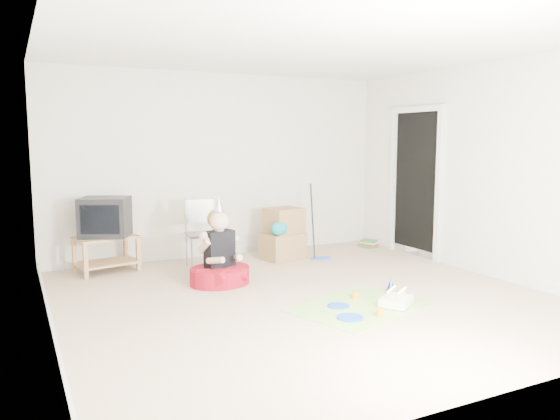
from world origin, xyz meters
name	(u,v)px	position (x,y,z in m)	size (l,w,h in m)	color
ground	(305,298)	(0.00, 0.00, 0.00)	(5.00, 5.00, 0.00)	tan
doorway_recess	(416,185)	(2.48, 1.20, 1.02)	(0.02, 0.90, 2.05)	black
tv_stand	(107,251)	(-1.70, 2.12, 0.27)	(0.81, 0.60, 0.46)	#A27549
crt_tv	(105,217)	(-1.70, 2.12, 0.70)	(0.57, 0.47, 0.49)	black
folding_chair	(203,234)	(-0.53, 1.79, 0.44)	(0.45, 0.43, 0.91)	gray
cardboard_boxes	(283,235)	(0.65, 1.82, 0.34)	(0.64, 0.55, 0.71)	olive
floor_mop	(321,241)	(1.11, 1.54, 0.26)	(0.28, 0.34, 1.05)	blue
book_pile	(368,243)	(2.22, 1.98, 0.05)	(0.26, 0.30, 0.11)	#297D3C
seated_woman	(220,265)	(-0.61, 0.94, 0.22)	(0.83, 0.83, 1.03)	maroon
party_mat	(358,306)	(0.33, -0.51, 0.00)	(1.31, 0.95, 0.01)	#FF35A3
birthday_cake	(396,302)	(0.68, -0.67, 0.05)	(0.43, 0.42, 0.15)	white
blue_plate_near	(338,306)	(0.14, -0.43, 0.01)	(0.22, 0.22, 0.01)	blue
blue_plate_far	(350,318)	(0.05, -0.78, 0.01)	(0.25, 0.25, 0.01)	blue
orange_cup_near	(355,295)	(0.45, -0.27, 0.05)	(0.07, 0.07, 0.08)	orange
orange_cup_far	(380,312)	(0.33, -0.86, 0.05)	(0.07, 0.07, 0.08)	orange
blue_party_hat	(391,286)	(0.89, -0.30, 0.10)	(0.12, 0.12, 0.18)	#16309E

